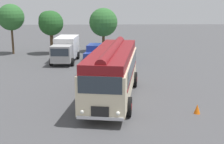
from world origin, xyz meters
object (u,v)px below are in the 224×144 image
Objects in this scene: car_near_left at (95,52)px; traffic_cone at (197,109)px; vintage_bus at (113,70)px; box_van at (66,49)px; car_mid_left at (119,54)px.

car_near_left reaches higher than traffic_cone.
box_van is (-4.46, 12.24, -0.53)m from vintage_bus.
vintage_bus is 1.76× the size of box_van.
vintage_bus reaches higher than car_mid_left.
box_van is 10.70× the size of traffic_cone.
car_near_left is 8.01× the size of traffic_cone.
car_near_left is at bearing 157.45° from car_mid_left.
vintage_bus is 12.07m from car_mid_left.
car_near_left is at bearing 96.44° from vintage_bus.
car_mid_left is 0.74× the size of box_van.
car_near_left is (-1.47, 13.01, -1.05)m from vintage_bus.
box_van reaches higher than car_mid_left.
vintage_bus is at bearing -70.00° from box_van.
car_mid_left is (2.47, -1.03, 0.00)m from car_near_left.
box_van is at bearing -165.46° from car_near_left.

